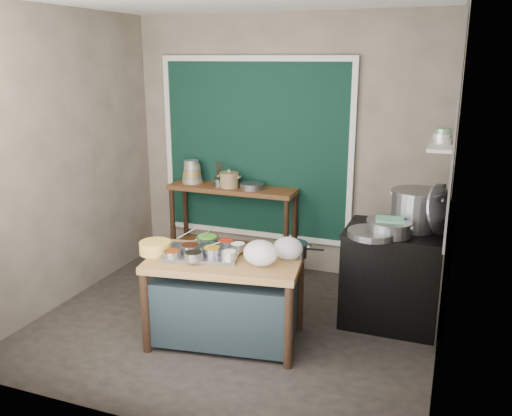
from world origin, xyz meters
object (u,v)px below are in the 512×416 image
at_px(back_counter, 233,227).
at_px(condiment_tray, 202,253).
at_px(ceramic_crock, 229,181).
at_px(stove_block, 396,278).
at_px(steamer, 389,228).
at_px(stock_pot, 415,209).
at_px(saucepan, 294,249).
at_px(prep_table, 226,299).
at_px(yellow_basin, 155,248).
at_px(utensil_cup, 219,182).

bearing_deg(back_counter, condiment_tray, -76.05).
relative_size(back_counter, ceramic_crock, 6.66).
distance_m(stove_block, steamer, 0.55).
height_order(stock_pot, steamer, stock_pot).
bearing_deg(saucepan, ceramic_crock, 122.48).
height_order(prep_table, yellow_basin, yellow_basin).
bearing_deg(back_counter, yellow_basin, -89.60).
distance_m(yellow_basin, stock_pot, 2.28).
bearing_deg(yellow_basin, steamer, 23.39).
height_order(ceramic_crock, stock_pot, stock_pot).
relative_size(stove_block, utensil_cup, 6.23).
height_order(prep_table, utensil_cup, utensil_cup).
distance_m(prep_table, condiment_tray, 0.44).
bearing_deg(stock_pot, ceramic_crock, 163.64).
bearing_deg(back_counter, stock_pot, -17.55).
relative_size(prep_table, steamer, 3.14).
bearing_deg(stock_pot, utensil_cup, 164.40).
distance_m(condiment_tray, ceramic_crock, 1.62).
distance_m(back_counter, condiment_tray, 1.66).
relative_size(prep_table, yellow_basin, 4.68).
relative_size(prep_table, condiment_tray, 2.00).
relative_size(back_counter, stock_pot, 3.25).
relative_size(utensil_cup, ceramic_crock, 0.66).
bearing_deg(stock_pot, yellow_basin, -152.30).
height_order(yellow_basin, ceramic_crock, ceramic_crock).
distance_m(ceramic_crock, stock_pot, 2.12).
distance_m(utensil_cup, steamer, 2.16).
xyz_separation_m(condiment_tray, ceramic_crock, (-0.41, 1.54, 0.26)).
xyz_separation_m(prep_table, yellow_basin, (-0.59, -0.11, 0.43)).
distance_m(condiment_tray, yellow_basin, 0.40).
xyz_separation_m(condiment_tray, utensil_cup, (-0.54, 1.55, 0.23)).
bearing_deg(ceramic_crock, saucepan, -48.84).
bearing_deg(stock_pot, prep_table, -146.30).
distance_m(condiment_tray, steamer, 1.60).
distance_m(utensil_cup, stock_pot, 2.25).
bearing_deg(ceramic_crock, back_counter, 62.68).
distance_m(yellow_basin, utensil_cup, 1.67).
xyz_separation_m(prep_table, steamer, (1.23, 0.68, 0.57)).
bearing_deg(condiment_tray, stock_pot, 30.26).
relative_size(condiment_tray, yellow_basin, 2.33).
distance_m(ceramic_crock, steamer, 2.04).
relative_size(condiment_tray, steamer, 1.57).
xyz_separation_m(stove_block, yellow_basin, (-1.89, -0.96, 0.38)).
relative_size(stove_block, steamer, 2.26).
height_order(condiment_tray, ceramic_crock, ceramic_crock).
xyz_separation_m(saucepan, steamer, (0.71, 0.45, 0.13)).
bearing_deg(condiment_tray, back_counter, 103.95).
distance_m(saucepan, steamer, 0.85).
bearing_deg(stock_pot, condiment_tray, -149.74).
bearing_deg(stock_pot, steamer, -124.74).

